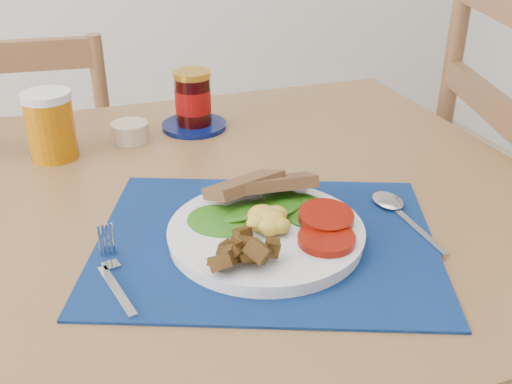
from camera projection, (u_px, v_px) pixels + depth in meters
table at (96, 265)px, 0.88m from camera, size 1.40×0.90×0.75m
chair_far at (43, 158)px, 1.52m from camera, size 0.43×0.41×1.05m
placemat at (266, 240)px, 0.79m from camera, size 0.53×0.48×0.00m
breakfast_plate at (263, 230)px, 0.77m from camera, size 0.25×0.25×0.06m
fork at (113, 274)px, 0.71m from camera, size 0.03×0.15×0.00m
spoon at (397, 211)px, 0.85m from camera, size 0.04×0.17×0.01m
juice_glass at (51, 127)px, 1.00m from camera, size 0.08×0.08×0.11m
ramekin at (130, 132)px, 1.08m from camera, size 0.07×0.07×0.03m
jam_on_saucer at (193, 103)px, 1.12m from camera, size 0.12×0.12×0.11m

